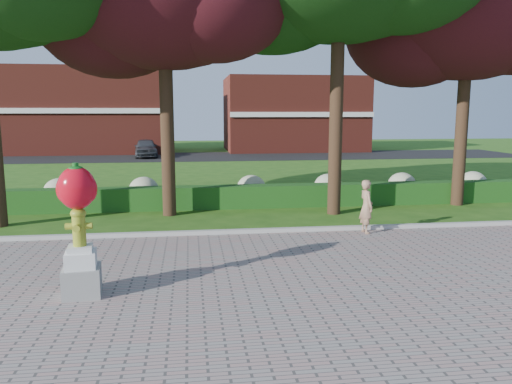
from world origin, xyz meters
TOP-DOWN VIEW (x-y plane):
  - ground at (0.00, 0.00)m, footprint 100.00×100.00m
  - walkway at (0.00, -4.00)m, footprint 40.00×14.00m
  - curb at (0.00, 3.00)m, footprint 40.00×0.18m
  - lawn_hedge at (0.00, 7.00)m, footprint 24.00×0.70m
  - hydrangea_row at (0.57, 8.00)m, footprint 20.10×1.10m
  - street at (0.00, 28.00)m, footprint 50.00×8.00m
  - building_left at (-10.00, 34.00)m, footprint 14.00×8.00m
  - building_right at (8.00, 34.00)m, footprint 12.00×8.00m
  - tree_far_right at (8.40, 6.58)m, footprint 7.88×6.72m
  - hydrant_sculpture at (-3.31, -1.38)m, footprint 0.74×0.74m
  - woman at (3.57, 2.60)m, footprint 0.41×0.58m
  - parked_car at (-4.59, 28.10)m, footprint 2.05×4.24m

SIDE VIEW (x-z plane):
  - ground at x=0.00m, z-range 0.00..0.00m
  - street at x=0.00m, z-range 0.00..0.02m
  - walkway at x=0.00m, z-range 0.00..0.04m
  - curb at x=0.00m, z-range 0.00..0.15m
  - lawn_hedge at x=0.00m, z-range 0.00..0.80m
  - hydrangea_row at x=0.57m, z-range 0.06..1.04m
  - parked_car at x=-4.59m, z-range 0.02..1.42m
  - woman at x=3.57m, z-range 0.04..1.54m
  - hydrant_sculpture at x=-3.31m, z-range 0.11..2.58m
  - building_right at x=8.00m, z-range 0.00..6.40m
  - building_left at x=-10.00m, z-range 0.00..7.00m
  - tree_far_right at x=8.40m, z-range 1.86..12.07m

